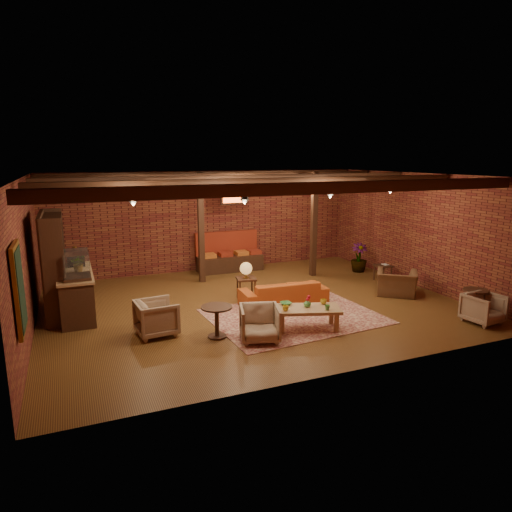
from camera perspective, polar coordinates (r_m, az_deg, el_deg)
name	(u,v)px	position (r m, az deg, el deg)	size (l,w,h in m)	color
floor	(254,305)	(11.52, -0.28, -6.11)	(10.00, 10.00, 0.00)	#3F230F
ceiling	(254,176)	(10.93, -0.29, 10.01)	(10.00, 8.00, 0.02)	black
wall_back	(207,221)	(14.85, -6.11, 4.35)	(10.00, 0.02, 3.20)	maroon
wall_front	(345,284)	(7.65, 11.07, -3.40)	(10.00, 0.02, 3.20)	maroon
wall_left	(26,259)	(10.37, -26.83, -0.38)	(0.02, 8.00, 3.20)	maroon
wall_right	(416,230)	(13.77, 19.41, 3.09)	(0.02, 8.00, 3.20)	maroon
ceiling_beams	(254,181)	(10.94, -0.29, 9.38)	(9.80, 6.40, 0.22)	black
ceiling_pipe	(231,187)	(12.45, -3.09, 8.66)	(0.12, 0.12, 9.60)	black
post_left	(201,228)	(13.35, -6.89, 3.44)	(0.16, 0.16, 3.20)	black
post_right	(314,225)	(14.10, 7.24, 3.90)	(0.16, 0.16, 3.20)	black
service_counter	(75,281)	(11.48, -21.63, -2.89)	(0.80, 2.50, 1.60)	black
plant_counter	(78,261)	(11.58, -21.32, -0.60)	(0.35, 0.39, 0.30)	#337F33
shelving_hutch	(55,265)	(11.49, -23.79, -1.01)	(0.52, 2.00, 2.40)	black
chalkboard_menu	(20,289)	(8.13, -27.46, -3.65)	(0.08, 0.96, 1.46)	black
banquette	(230,256)	(14.80, -3.29, 0.05)	(2.10, 0.70, 1.00)	maroon
service_sign	(234,200)	(14.09, -2.78, 7.05)	(0.86, 0.06, 0.30)	#ED4F17
ceiling_spotlights	(254,190)	(10.95, -0.29, 8.23)	(6.40, 4.40, 0.28)	black
rug	(294,316)	(10.73, 4.78, -7.52)	(3.78, 2.89, 0.01)	maroon
sofa	(283,293)	(11.42, 3.44, -4.63)	(2.15, 0.84, 0.63)	#A24216
coffee_table	(307,310)	(9.91, 6.37, -6.72)	(1.53, 1.10, 0.73)	#986447
side_table_lamp	(246,271)	(11.68, -1.25, -1.93)	(0.56, 0.56, 1.01)	black
round_table_left	(217,316)	(9.42, -4.93, -7.52)	(0.64, 0.64, 0.66)	black
armchair_a	(157,316)	(9.75, -12.33, -7.34)	(0.79, 0.74, 0.82)	#BAAE90
armchair_b	(260,322)	(9.25, 0.48, -8.22)	(0.77, 0.72, 0.79)	#BAAE90
armchair_right	(397,279)	(12.76, 17.20, -2.75)	(1.02, 0.66, 0.89)	brown
side_table_book	(383,266)	(14.06, 15.60, -1.25)	(0.44, 0.44, 0.51)	black
round_table_right	(475,299)	(11.71, 25.70, -4.82)	(0.56, 0.56, 0.65)	black
armchair_far	(483,307)	(11.39, 26.56, -5.73)	(0.72, 0.67, 0.74)	#BAAE90
plant_tall	(360,229)	(14.85, 12.92, 3.30)	(1.56, 1.56, 2.78)	#4C7F4C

